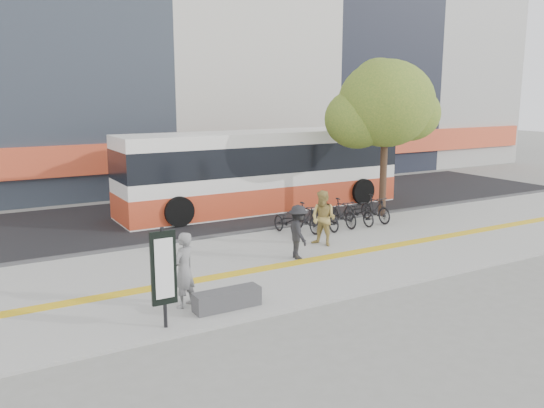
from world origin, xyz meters
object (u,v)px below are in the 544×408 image
bus (263,173)px  pedestrian_tan (323,218)px  pedestrian_dark (298,232)px  street_tree (383,105)px  seated_woman (184,270)px  signboard (164,270)px  bench (227,299)px

bus → pedestrian_tan: size_ratio=6.91×
pedestrian_dark → bus: bearing=-7.7°
street_tree → seated_woman: size_ratio=3.54×
street_tree → bus: (-3.38, 3.68, -2.88)m
bus → seated_woman: bus is taller
seated_woman → pedestrian_tan: 6.53m
seated_woman → pedestrian_dark: 4.83m
pedestrian_tan → signboard: bearing=-85.1°
bench → bus: bus is taller
bus → pedestrian_tan: 6.47m
bench → street_tree: size_ratio=0.25×
pedestrian_dark → seated_woman: bearing=127.6°
street_tree → bus: street_tree is taller
street_tree → pedestrian_dark: (-6.17, -3.44, -3.61)m
signboard → bus: bus is taller
bench → street_tree: (9.78, 6.02, 4.21)m
seated_woman → signboard: bearing=18.9°
pedestrian_dark → pedestrian_tan: bearing=-47.6°
bench → pedestrian_tan: 6.18m
bench → signboard: 1.94m
pedestrian_tan → street_tree: bearing=95.4°
street_tree → pedestrian_tan: street_tree is taller
bench → street_tree: street_tree is taller
street_tree → bus: 5.77m
bus → bench: bearing=-123.4°
bench → signboard: (-1.60, -0.31, 1.06)m
signboard → pedestrian_dark: (5.21, 2.88, -0.47)m
street_tree → seated_woman: bearing=-153.0°
street_tree → bus: size_ratio=0.50×
bus → seated_woman: size_ratio=7.04×
bus → pedestrian_dark: size_ratio=7.65×
bench → bus: size_ratio=0.13×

